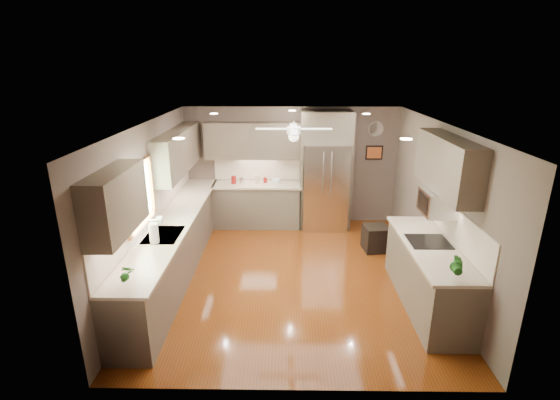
{
  "coord_description": "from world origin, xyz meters",
  "views": [
    {
      "loc": [
        -0.13,
        -5.98,
        3.35
      ],
      "look_at": [
        -0.22,
        0.6,
        1.12
      ],
      "focal_mm": 26.0,
      "sensor_mm": 36.0,
      "label": 1
    }
  ],
  "objects_px": {
    "potted_plant_left": "(125,273)",
    "canister_b": "(242,180)",
    "canister_d": "(265,180)",
    "potted_plant_right": "(458,266)",
    "paper_towel": "(154,233)",
    "canister_c": "(257,179)",
    "stool": "(376,238)",
    "canister_a": "(234,180)",
    "bowl": "(276,182)",
    "soap_bottle": "(160,220)",
    "microwave": "(438,202)",
    "refrigerator": "(325,173)"
  },
  "relations": [
    {
      "from": "canister_a",
      "to": "potted_plant_left",
      "type": "distance_m",
      "value": 4.19
    },
    {
      "from": "canister_c",
      "to": "canister_b",
      "type": "bearing_deg",
      "value": -171.43
    },
    {
      "from": "refrigerator",
      "to": "soap_bottle",
      "type": "bearing_deg",
      "value": -139.93
    },
    {
      "from": "canister_a",
      "to": "potted_plant_right",
      "type": "height_order",
      "value": "potted_plant_right"
    },
    {
      "from": "potted_plant_right",
      "to": "canister_d",
      "type": "bearing_deg",
      "value": 121.56
    },
    {
      "from": "soap_bottle",
      "to": "canister_d",
      "type": "bearing_deg",
      "value": 58.0
    },
    {
      "from": "canister_a",
      "to": "canister_b",
      "type": "bearing_deg",
      "value": -1.51
    },
    {
      "from": "bowl",
      "to": "microwave",
      "type": "xyz_separation_m",
      "value": [
        2.35,
        -2.75,
        0.52
      ]
    },
    {
      "from": "canister_a",
      "to": "bowl",
      "type": "xyz_separation_m",
      "value": [
        0.89,
        0.01,
        -0.06
      ]
    },
    {
      "from": "microwave",
      "to": "canister_a",
      "type": "bearing_deg",
      "value": 139.75
    },
    {
      "from": "canister_c",
      "to": "potted_plant_right",
      "type": "bearing_deg",
      "value": -56.55
    },
    {
      "from": "canister_a",
      "to": "microwave",
      "type": "distance_m",
      "value": 4.27
    },
    {
      "from": "canister_d",
      "to": "paper_towel",
      "type": "xyz_separation_m",
      "value": [
        -1.42,
        -3.04,
        0.08
      ]
    },
    {
      "from": "microwave",
      "to": "paper_towel",
      "type": "distance_m",
      "value": 4.02
    },
    {
      "from": "canister_a",
      "to": "soap_bottle",
      "type": "height_order",
      "value": "soap_bottle"
    },
    {
      "from": "stool",
      "to": "microwave",
      "type": "bearing_deg",
      "value": -73.55
    },
    {
      "from": "canister_a",
      "to": "microwave",
      "type": "height_order",
      "value": "microwave"
    },
    {
      "from": "soap_bottle",
      "to": "paper_towel",
      "type": "distance_m",
      "value": 0.62
    },
    {
      "from": "canister_a",
      "to": "canister_d",
      "type": "xyz_separation_m",
      "value": [
        0.66,
        0.07,
        -0.02
      ]
    },
    {
      "from": "potted_plant_right",
      "to": "stool",
      "type": "height_order",
      "value": "potted_plant_right"
    },
    {
      "from": "canister_b",
      "to": "refrigerator",
      "type": "bearing_deg",
      "value": -0.98
    },
    {
      "from": "bowl",
      "to": "refrigerator",
      "type": "distance_m",
      "value": 1.05
    },
    {
      "from": "potted_plant_left",
      "to": "canister_b",
      "type": "bearing_deg",
      "value": 77.69
    },
    {
      "from": "canister_d",
      "to": "stool",
      "type": "relative_size",
      "value": 0.24
    },
    {
      "from": "bowl",
      "to": "paper_towel",
      "type": "xyz_separation_m",
      "value": [
        -1.65,
        -2.99,
        0.12
      ]
    },
    {
      "from": "potted_plant_left",
      "to": "stool",
      "type": "height_order",
      "value": "potted_plant_left"
    },
    {
      "from": "bowl",
      "to": "canister_c",
      "type": "bearing_deg",
      "value": 175.44
    },
    {
      "from": "canister_d",
      "to": "paper_towel",
      "type": "bearing_deg",
      "value": -114.99
    },
    {
      "from": "canister_a",
      "to": "soap_bottle",
      "type": "bearing_deg",
      "value": -109.91
    },
    {
      "from": "canister_a",
      "to": "bowl",
      "type": "distance_m",
      "value": 0.89
    },
    {
      "from": "canister_c",
      "to": "refrigerator",
      "type": "xyz_separation_m",
      "value": [
        1.42,
        -0.08,
        0.16
      ]
    },
    {
      "from": "potted_plant_left",
      "to": "paper_towel",
      "type": "xyz_separation_m",
      "value": [
        -0.03,
        1.16,
        -0.01
      ]
    },
    {
      "from": "potted_plant_right",
      "to": "microwave",
      "type": "relative_size",
      "value": 0.59
    },
    {
      "from": "canister_c",
      "to": "soap_bottle",
      "type": "bearing_deg",
      "value": -119.24
    },
    {
      "from": "canister_d",
      "to": "potted_plant_right",
      "type": "bearing_deg",
      "value": -58.44
    },
    {
      "from": "potted_plant_right",
      "to": "paper_towel",
      "type": "height_order",
      "value": "potted_plant_right"
    },
    {
      "from": "soap_bottle",
      "to": "microwave",
      "type": "height_order",
      "value": "microwave"
    },
    {
      "from": "canister_d",
      "to": "canister_a",
      "type": "bearing_deg",
      "value": -174.36
    },
    {
      "from": "canister_b",
      "to": "canister_d",
      "type": "bearing_deg",
      "value": 8.15
    },
    {
      "from": "canister_a",
      "to": "stool",
      "type": "relative_size",
      "value": 0.33
    },
    {
      "from": "bowl",
      "to": "microwave",
      "type": "relative_size",
      "value": 0.36
    },
    {
      "from": "canister_b",
      "to": "canister_d",
      "type": "distance_m",
      "value": 0.49
    },
    {
      "from": "canister_c",
      "to": "stool",
      "type": "distance_m",
      "value": 2.72
    },
    {
      "from": "canister_c",
      "to": "stool",
      "type": "relative_size",
      "value": 0.36
    },
    {
      "from": "bowl",
      "to": "stool",
      "type": "bearing_deg",
      "value": -32.58
    },
    {
      "from": "bowl",
      "to": "microwave",
      "type": "distance_m",
      "value": 3.66
    },
    {
      "from": "potted_plant_left",
      "to": "microwave",
      "type": "distance_m",
      "value": 4.22
    },
    {
      "from": "refrigerator",
      "to": "potted_plant_left",
      "type": "bearing_deg",
      "value": -122.81
    },
    {
      "from": "canister_b",
      "to": "microwave",
      "type": "bearing_deg",
      "value": -41.76
    },
    {
      "from": "canister_d",
      "to": "potted_plant_left",
      "type": "bearing_deg",
      "value": -108.31
    }
  ]
}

